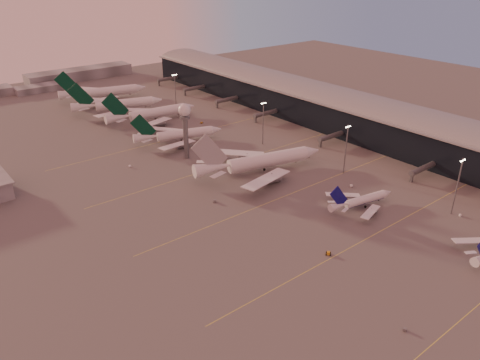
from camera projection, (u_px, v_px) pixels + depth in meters
ground at (364, 265)px, 162.15m from camera, size 700.00×700.00×0.00m
taxiway_markings at (307, 186)px, 218.53m from camera, size 180.00×185.25×0.02m
terminal at (331, 108)px, 296.15m from camera, size 57.00×362.00×23.04m
radar_tower at (185, 120)px, 240.40m from camera, size 6.40×6.40×31.10m
mast_a at (458, 184)px, 189.09m from camera, size 3.60×0.56×25.00m
mast_b at (346, 147)px, 226.08m from camera, size 3.60×0.56×25.00m
mast_c at (263, 121)px, 261.94m from camera, size 3.60×0.56×25.00m
mast_d at (175, 90)px, 324.12m from camera, size 3.60×0.56×25.00m
distant_horizon at (50, 80)px, 390.70m from camera, size 165.00×37.50×9.00m
narrowbody_mid at (361, 202)px, 198.80m from camera, size 34.12×27.00×13.43m
widebody_white at (260, 164)px, 231.16m from camera, size 68.40×54.16×24.50m
greentail_a at (179, 136)px, 269.57m from camera, size 50.99×40.54×19.15m
greentail_b at (152, 115)px, 303.67m from camera, size 62.28×50.04×22.65m
greentail_c at (119, 106)px, 321.99m from camera, size 60.85×48.41×22.79m
greentail_d at (104, 94)px, 350.91m from camera, size 64.26×51.29×23.75m
gsv_truck_a at (406, 327)px, 133.52m from camera, size 5.37×3.43×2.04m
gsv_catering_a at (461, 212)px, 192.32m from camera, size 4.67×2.72×3.60m
gsv_tug_mid at (328, 253)px, 167.68m from camera, size 4.27×4.56×1.12m
gsv_truck_b at (352, 185)px, 217.22m from camera, size 5.91×3.67×2.25m
gsv_truck_c at (215, 199)px, 203.91m from camera, size 5.22×6.24×2.45m
gsv_catering_b at (309, 154)px, 249.10m from camera, size 4.77×2.37×3.86m
gsv_tug_far at (228, 164)px, 241.11m from camera, size 2.44×3.37×0.87m
gsv_truck_d at (129, 165)px, 238.05m from camera, size 2.55×5.54×2.16m
gsv_tug_hangar at (202, 123)px, 300.92m from camera, size 3.58×2.75×0.90m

